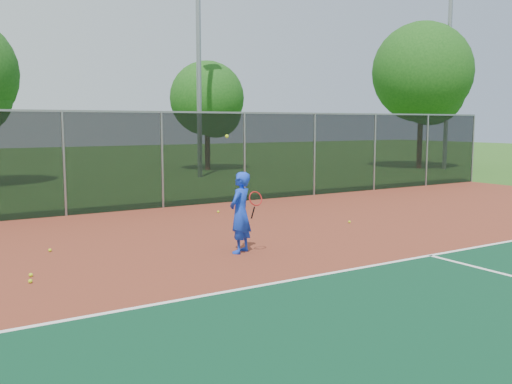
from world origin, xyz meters
The scene contains 13 objects.
ground centered at (0.00, 0.00, 0.00)m, with size 120.00×120.00×0.00m, color #265418.
court_apron centered at (0.00, 2.00, 0.01)m, with size 30.00×20.00×0.02m, color brown.
fence_back centered at (0.00, 12.00, 1.56)m, with size 30.00×0.06×3.03m.
tennis_player centered at (-1.09, 5.28, 0.86)m, with size 0.73×0.75×2.44m.
practice_ball_0 centered at (0.97, 10.12, 0.06)m, with size 0.07×0.07×0.07m, color #B8DB19.
practice_ball_2 centered at (-5.14, 5.60, 0.06)m, with size 0.07×0.07×0.07m, color #B8DB19.
practice_ball_3 centered at (3.13, 6.74, 0.06)m, with size 0.07×0.07×0.07m, color #B8DB19.
practice_ball_5 centered at (-4.43, 7.44, 0.06)m, with size 0.07×0.07×0.07m, color #B8DB19.
practice_ball_7 centered at (-5.23, 5.19, 0.06)m, with size 0.07×0.07×0.07m, color #B8DB19.
floodlight_n centered at (5.60, 20.69, 6.34)m, with size 0.90×0.40×11.16m.
floodlight_ne centered at (19.75, 17.51, 6.34)m, with size 0.90×0.40×11.16m.
tree_back_mid centered at (7.96, 24.22, 3.85)m, with size 4.18×4.18×6.13m.
tree_back_right centered at (19.05, 18.62, 5.31)m, with size 5.76×5.76×8.46m.
Camera 1 is at (-6.92, -4.69, 2.70)m, focal length 40.00 mm.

